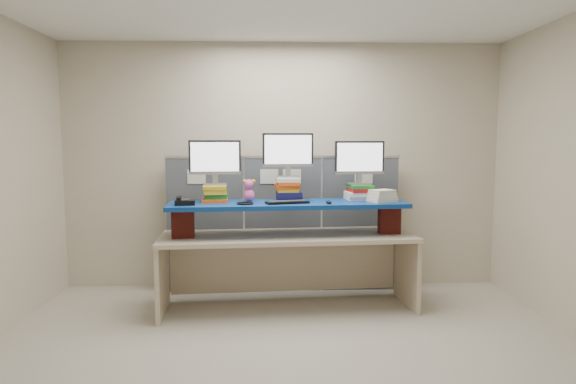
{
  "coord_description": "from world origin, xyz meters",
  "views": [
    {
      "loc": [
        -0.12,
        -3.55,
        1.68
      ],
      "look_at": [
        0.04,
        1.15,
        1.19
      ],
      "focal_mm": 30.0,
      "sensor_mm": 36.0,
      "label": 1
    }
  ],
  "objects_px": {
    "monitor_center": "(288,152)",
    "keyboard": "(287,202)",
    "blue_board": "(288,204)",
    "monitor_left": "(215,160)",
    "desk_phone": "(184,202)",
    "desk": "(288,250)",
    "monitor_right": "(359,160)"
  },
  "relations": [
    {
      "from": "blue_board",
      "to": "desk",
      "type": "bearing_deg",
      "value": -46.91
    },
    {
      "from": "monitor_right",
      "to": "blue_board",
      "type": "bearing_deg",
      "value": -170.98
    },
    {
      "from": "blue_board",
      "to": "monitor_left",
      "type": "distance_m",
      "value": 0.84
    },
    {
      "from": "monitor_left",
      "to": "keyboard",
      "type": "distance_m",
      "value": 0.83
    },
    {
      "from": "monitor_center",
      "to": "keyboard",
      "type": "height_order",
      "value": "monitor_center"
    },
    {
      "from": "blue_board",
      "to": "keyboard",
      "type": "height_order",
      "value": "keyboard"
    },
    {
      "from": "monitor_right",
      "to": "keyboard",
      "type": "xyz_separation_m",
      "value": [
        -0.75,
        -0.28,
        -0.4
      ]
    },
    {
      "from": "monitor_right",
      "to": "monitor_center",
      "type": "bearing_deg",
      "value": 180.0
    },
    {
      "from": "blue_board",
      "to": "keyboard",
      "type": "bearing_deg",
      "value": -100.01
    },
    {
      "from": "desk_phone",
      "to": "keyboard",
      "type": "bearing_deg",
      "value": -4.44
    },
    {
      "from": "blue_board",
      "to": "keyboard",
      "type": "distance_m",
      "value": 0.11
    },
    {
      "from": "desk",
      "to": "monitor_center",
      "type": "relative_size",
      "value": 5.01
    },
    {
      "from": "monitor_center",
      "to": "desk_phone",
      "type": "relative_size",
      "value": 2.49
    },
    {
      "from": "blue_board",
      "to": "desk_phone",
      "type": "distance_m",
      "value": 1.0
    },
    {
      "from": "monitor_right",
      "to": "desk_phone",
      "type": "relative_size",
      "value": 2.49
    },
    {
      "from": "monitor_center",
      "to": "desk_phone",
      "type": "xyz_separation_m",
      "value": [
        -0.99,
        -0.29,
        -0.46
      ]
    },
    {
      "from": "monitor_center",
      "to": "keyboard",
      "type": "relative_size",
      "value": 1.18
    },
    {
      "from": "blue_board",
      "to": "monitor_left",
      "type": "relative_size",
      "value": 4.56
    },
    {
      "from": "desk",
      "to": "desk_phone",
      "type": "bearing_deg",
      "value": -174.61
    },
    {
      "from": "desk",
      "to": "blue_board",
      "type": "distance_m",
      "value": 0.46
    },
    {
      "from": "blue_board",
      "to": "monitor_center",
      "type": "bearing_deg",
      "value": 83.98
    },
    {
      "from": "monitor_center",
      "to": "monitor_right",
      "type": "distance_m",
      "value": 0.74
    },
    {
      "from": "desk",
      "to": "monitor_right",
      "type": "height_order",
      "value": "monitor_right"
    },
    {
      "from": "keyboard",
      "to": "monitor_right",
      "type": "bearing_deg",
      "value": 5.93
    },
    {
      "from": "monitor_left",
      "to": "desk_phone",
      "type": "xyz_separation_m",
      "value": [
        -0.27,
        -0.23,
        -0.39
      ]
    },
    {
      "from": "monitor_center",
      "to": "desk_phone",
      "type": "height_order",
      "value": "monitor_center"
    },
    {
      "from": "blue_board",
      "to": "monitor_right",
      "type": "distance_m",
      "value": 0.87
    },
    {
      "from": "blue_board",
      "to": "monitor_center",
      "type": "relative_size",
      "value": 4.56
    },
    {
      "from": "monitor_right",
      "to": "keyboard",
      "type": "bearing_deg",
      "value": -163.74
    },
    {
      "from": "monitor_left",
      "to": "desk_phone",
      "type": "relative_size",
      "value": 2.49
    },
    {
      "from": "desk",
      "to": "monitor_center",
      "type": "distance_m",
      "value": 0.97
    },
    {
      "from": "desk",
      "to": "keyboard",
      "type": "relative_size",
      "value": 5.89
    }
  ]
}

